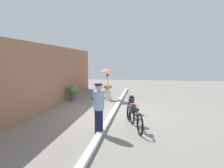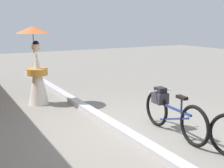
{
  "view_description": "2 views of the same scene",
  "coord_description": "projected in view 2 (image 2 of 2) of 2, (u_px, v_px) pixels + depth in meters",
  "views": [
    {
      "loc": [
        -8.49,
        -1.27,
        2.28
      ],
      "look_at": [
        0.25,
        0.12,
        1.24
      ],
      "focal_mm": 31.75,
      "sensor_mm": 36.0,
      "label": 1
    },
    {
      "loc": [
        -4.12,
        2.54,
        1.95
      ],
      "look_at": [
        0.25,
        0.1,
        0.88
      ],
      "focal_mm": 46.92,
      "sensor_mm": 36.0,
      "label": 2
    }
  ],
  "objects": [
    {
      "name": "bicycle_far_side",
      "position": [
        171.0,
        111.0,
        5.15
      ],
      "size": [
        1.73,
        0.48,
        0.77
      ],
      "color": "black",
      "rests_on": "ground_plane"
    },
    {
      "name": "sidewalk_curb",
      "position": [
        124.0,
        132.0,
        5.13
      ],
      "size": [
        14.0,
        0.2,
        0.12
      ],
      "primitive_type": "cube",
      "color": "#B2B2B7",
      "rests_on": "ground_plane"
    },
    {
      "name": "person_with_parasol",
      "position": [
        37.0,
        66.0,
        6.91
      ],
      "size": [
        0.78,
        0.78,
        1.85
      ],
      "color": "silver",
      "rests_on": "ground_plane"
    },
    {
      "name": "ground_plane",
      "position": [
        124.0,
        135.0,
        5.14
      ],
      "size": [
        30.0,
        30.0,
        0.0
      ],
      "primitive_type": "plane",
      "color": "gray"
    }
  ]
}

